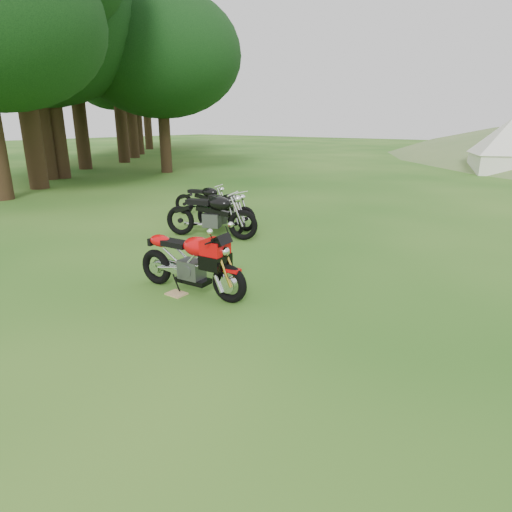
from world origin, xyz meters
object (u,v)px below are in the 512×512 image
Objects in this scene: vintage_moto_b at (225,208)px; sport_motorcycle at (190,257)px; vintage_moto_a at (211,213)px; vintage_moto_c at (204,199)px; tent_left at (510,146)px; vintage_moto_d at (219,213)px; plywood_board at (176,294)px.

sport_motorcycle is at bearing -53.04° from vintage_moto_b.
vintage_moto_a is 2.39m from vintage_moto_c.
tent_left is at bearing 59.43° from vintage_moto_a.
vintage_moto_d is (0.14, -0.37, -0.06)m from vintage_moto_b.
tent_left is at bearing 87.81° from vintage_moto_d.
tent_left is at bearing 54.99° from vintage_moto_c.
plywood_board is 0.14× the size of vintage_moto_a.
vintage_moto_c is at bearing 156.45° from vintage_moto_b.
sport_motorcycle is 1.02× the size of vintage_moto_b.
vintage_moto_c is (-3.62, 4.36, 0.45)m from plywood_board.
tent_left is (1.32, 20.87, 1.34)m from plywood_board.
tent_left reaches higher than sport_motorcycle.
sport_motorcycle is at bearing 59.15° from plywood_board.
plywood_board is at bearing -76.53° from vintage_moto_a.
vintage_moto_a reaches higher than vintage_moto_b.
vintage_moto_a reaches higher than vintage_moto_d.
tent_left is (3.44, 17.55, 0.92)m from vintage_moto_d.
vintage_moto_c is (-3.75, 4.16, -0.11)m from sport_motorcycle.
vintage_moto_b is (-2.26, 3.69, 0.48)m from plywood_board.
sport_motorcycle reaches higher than plywood_board.
plywood_board is 3.36m from vintage_moto_a.
vintage_moto_a is 0.64m from vintage_moto_d.
sport_motorcycle is at bearing -66.36° from vintage_moto_c.
sport_motorcycle is 1.16× the size of vintage_moto_d.
tent_left reaches higher than plywood_board.
plywood_board is 20.96m from tent_left.
plywood_board is (-0.12, -0.20, -0.55)m from sport_motorcycle.
vintage_moto_b reaches higher than plywood_board.
plywood_board is at bearing -55.88° from vintage_moto_b.
vintage_moto_d is (1.50, -1.04, -0.03)m from vintage_moto_c.
vintage_moto_b is 1.52m from vintage_moto_c.
vintage_moto_c is 1.82m from vintage_moto_d.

